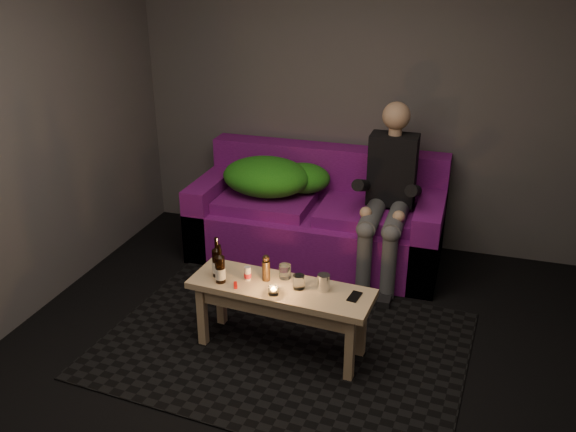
{
  "coord_description": "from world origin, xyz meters",
  "views": [
    {
      "loc": [
        0.89,
        -2.78,
        2.41
      ],
      "look_at": [
        -0.37,
        1.23,
        0.59
      ],
      "focal_mm": 38.0,
      "sensor_mm": 36.0,
      "label": 1
    }
  ],
  "objects_px": {
    "beer_bottle_b": "(220,268)",
    "steel_cup": "(324,282)",
    "sofa": "(318,220)",
    "person": "(388,191)",
    "beer_bottle_a": "(217,262)",
    "coffee_table": "(281,298)"
  },
  "relations": [
    {
      "from": "coffee_table",
      "to": "steel_cup",
      "type": "height_order",
      "value": "steel_cup"
    },
    {
      "from": "sofa",
      "to": "beer_bottle_b",
      "type": "height_order",
      "value": "sofa"
    },
    {
      "from": "sofa",
      "to": "person",
      "type": "xyz_separation_m",
      "value": [
        0.6,
        -0.17,
        0.39
      ]
    },
    {
      "from": "beer_bottle_a",
      "to": "steel_cup",
      "type": "distance_m",
      "value": 0.7
    },
    {
      "from": "beer_bottle_a",
      "to": "beer_bottle_b",
      "type": "relative_size",
      "value": 1.04
    },
    {
      "from": "coffee_table",
      "to": "steel_cup",
      "type": "distance_m",
      "value": 0.31
    },
    {
      "from": "beer_bottle_b",
      "to": "steel_cup",
      "type": "xyz_separation_m",
      "value": [
        0.65,
        0.1,
        -0.04
      ]
    },
    {
      "from": "sofa",
      "to": "beer_bottle_b",
      "type": "xyz_separation_m",
      "value": [
        -0.25,
        -1.49,
        0.26
      ]
    },
    {
      "from": "beer_bottle_a",
      "to": "person",
      "type": "bearing_deg",
      "value": 54.21
    },
    {
      "from": "sofa",
      "to": "beer_bottle_b",
      "type": "relative_size",
      "value": 7.87
    },
    {
      "from": "coffee_table",
      "to": "person",
      "type": "bearing_deg",
      "value": 69.48
    },
    {
      "from": "beer_bottle_b",
      "to": "steel_cup",
      "type": "bearing_deg",
      "value": 8.5
    },
    {
      "from": "person",
      "to": "beer_bottle_b",
      "type": "height_order",
      "value": "person"
    },
    {
      "from": "coffee_table",
      "to": "beer_bottle_b",
      "type": "relative_size",
      "value": 4.59
    },
    {
      "from": "steel_cup",
      "to": "sofa",
      "type": "bearing_deg",
      "value": 105.92
    },
    {
      "from": "coffee_table",
      "to": "beer_bottle_a",
      "type": "relative_size",
      "value": 4.43
    },
    {
      "from": "beer_bottle_b",
      "to": "steel_cup",
      "type": "distance_m",
      "value": 0.66
    },
    {
      "from": "beer_bottle_b",
      "to": "steel_cup",
      "type": "height_order",
      "value": "beer_bottle_b"
    },
    {
      "from": "coffee_table",
      "to": "beer_bottle_a",
      "type": "height_order",
      "value": "beer_bottle_a"
    },
    {
      "from": "person",
      "to": "beer_bottle_b",
      "type": "relative_size",
      "value": 5.25
    },
    {
      "from": "beer_bottle_a",
      "to": "sofa",
      "type": "bearing_deg",
      "value": 77.9
    },
    {
      "from": "sofa",
      "to": "beer_bottle_a",
      "type": "bearing_deg",
      "value": -102.1
    }
  ]
}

